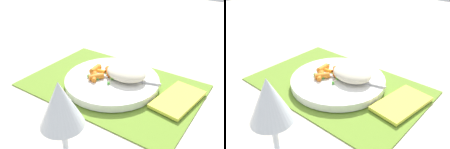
% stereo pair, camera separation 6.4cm
% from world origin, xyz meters
% --- Properties ---
extents(ground_plane, '(2.40, 2.40, 0.00)m').
position_xyz_m(ground_plane, '(0.00, 0.00, 0.00)').
color(ground_plane, beige).
extents(placemat, '(0.46, 0.31, 0.01)m').
position_xyz_m(placemat, '(0.00, 0.00, 0.00)').
color(placemat, olive).
rests_on(placemat, ground_plane).
extents(plate, '(0.25, 0.25, 0.02)m').
position_xyz_m(plate, '(0.00, 0.00, 0.02)').
color(plate, white).
rests_on(plate, placemat).
extents(rice_mound, '(0.11, 0.08, 0.04)m').
position_xyz_m(rice_mound, '(-0.03, -0.02, 0.04)').
color(rice_mound, beige).
rests_on(rice_mound, plate).
extents(carrot_portion, '(0.07, 0.08, 0.02)m').
position_xyz_m(carrot_portion, '(0.03, 0.01, 0.03)').
color(carrot_portion, orange).
rests_on(carrot_portion, plate).
extents(pea_scatter, '(0.09, 0.08, 0.01)m').
position_xyz_m(pea_scatter, '(0.03, 0.01, 0.03)').
color(pea_scatter, green).
rests_on(pea_scatter, plate).
extents(fork, '(0.18, 0.06, 0.01)m').
position_xyz_m(fork, '(-0.02, -0.00, 0.03)').
color(fork, '#BDBDBD').
rests_on(fork, plate).
extents(wine_glass, '(0.07, 0.07, 0.17)m').
position_xyz_m(wine_glass, '(-0.08, 0.26, 0.12)').
color(wine_glass, silver).
rests_on(wine_glass, ground_plane).
extents(napkin, '(0.10, 0.16, 0.01)m').
position_xyz_m(napkin, '(-0.18, -0.03, 0.01)').
color(napkin, '#EAE54C').
rests_on(napkin, placemat).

